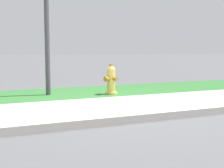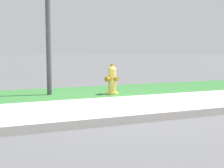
{
  "view_description": "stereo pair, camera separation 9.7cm",
  "coord_description": "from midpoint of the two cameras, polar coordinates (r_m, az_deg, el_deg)",
  "views": [
    {
      "loc": [
        -2.3,
        -5.05,
        1.03
      ],
      "look_at": [
        0.01,
        0.21,
        0.4
      ],
      "focal_mm": 50.0,
      "sensor_mm": 36.0,
      "label": 1
    },
    {
      "loc": [
        -2.21,
        -5.08,
        1.03
      ],
      "look_at": [
        0.01,
        0.21,
        0.4
      ],
      "focal_mm": 50.0,
      "sensor_mm": 36.0,
      "label": 2
    }
  ],
  "objects": [
    {
      "name": "fire_hydrant_across_street",
      "position": [
        7.22,
        -0.58,
        0.76
      ],
      "size": [
        0.35,
        0.37,
        0.71
      ],
      "rotation": [
        0.0,
        0.0,
        1.95
      ],
      "color": "gold",
      "rests_on": "ground"
    },
    {
      "name": "grass_verge",
      "position": [
        7.64,
        -6.29,
        -1.49
      ],
      "size": [
        18.0,
        2.14,
        0.01
      ],
      "primitive_type": "cube",
      "color": "#2D662D",
      "rests_on": "ground"
    },
    {
      "name": "sidewalk_pavement",
      "position": [
        5.64,
        0.33,
        -4.22
      ],
      "size": [
        18.0,
        2.19,
        0.01
      ],
      "primitive_type": "cube",
      "color": "#BCB7AD",
      "rests_on": "ground"
    },
    {
      "name": "street_curb",
      "position": [
        4.6,
        6.33,
        -5.96
      ],
      "size": [
        18.0,
        0.16,
        0.12
      ],
      "primitive_type": "cube",
      "color": "#BCB7AD",
      "rests_on": "ground"
    },
    {
      "name": "ground_plane",
      "position": [
        5.64,
        0.33,
        -4.27
      ],
      "size": [
        120.0,
        120.0,
        0.0
      ],
      "primitive_type": "plane",
      "color": "#515154"
    }
  ]
}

